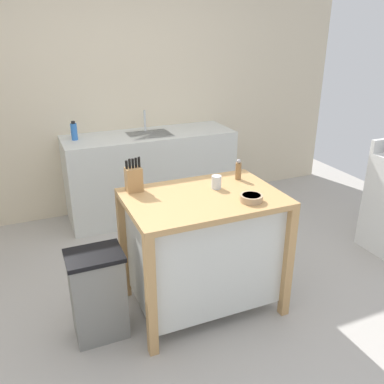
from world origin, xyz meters
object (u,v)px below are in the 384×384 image
object	(u,v)px
pepper_grinder	(238,170)
bottle_spray_cleaner	(74,131)
kitchen_island	(203,246)
knife_block	(134,179)
drinking_cup	(216,182)
bowl_ceramic_small	(251,198)
sink_faucet	(145,121)
trash_bin	(98,294)

from	to	relation	value
pepper_grinder	bottle_spray_cleaner	bearing A→B (deg)	121.83
kitchen_island	pepper_grinder	xyz separation A→B (m)	(0.37, 0.19, 0.47)
knife_block	drinking_cup	bearing A→B (deg)	-18.33
bowl_ceramic_small	sink_faucet	distance (m)	2.05
trash_bin	sink_faucet	xyz separation A→B (m)	(0.92, 1.86, 0.70)
kitchen_island	drinking_cup	bearing A→B (deg)	31.29
drinking_cup	trash_bin	world-z (taller)	drinking_cup
knife_block	drinking_cup	xyz separation A→B (m)	(0.55, -0.18, -0.04)
drinking_cup	sink_faucet	xyz separation A→B (m)	(0.01, 1.75, 0.08)
bowl_ceramic_small	pepper_grinder	distance (m)	0.42
trash_bin	bottle_spray_cleaner	xyz separation A→B (m)	(0.17, 1.77, 0.68)
bottle_spray_cleaner	drinking_cup	bearing A→B (deg)	-66.07
trash_bin	bottle_spray_cleaner	world-z (taller)	bottle_spray_cleaner
sink_faucet	bottle_spray_cleaner	xyz separation A→B (m)	(-0.75, -0.08, -0.02)
pepper_grinder	drinking_cup	bearing A→B (deg)	-156.18
drinking_cup	bottle_spray_cleaner	world-z (taller)	bottle_spray_cleaner
drinking_cup	bottle_spray_cleaner	size ratio (longest dim) A/B	0.50
bowl_ceramic_small	pepper_grinder	size ratio (longest dim) A/B	0.96
knife_block	bowl_ceramic_small	xyz separation A→B (m)	(0.66, -0.48, -0.07)
bowl_ceramic_small	sink_faucet	bearing A→B (deg)	92.79
drinking_cup	pepper_grinder	distance (m)	0.25
knife_block	bottle_spray_cleaner	xyz separation A→B (m)	(-0.19, 1.49, 0.01)
kitchen_island	knife_block	size ratio (longest dim) A/B	4.36
bottle_spray_cleaner	trash_bin	bearing A→B (deg)	-95.41
trash_bin	sink_faucet	world-z (taller)	sink_faucet
bowl_ceramic_small	drinking_cup	distance (m)	0.32
knife_block	bowl_ceramic_small	world-z (taller)	knife_block
bottle_spray_cleaner	bowl_ceramic_small	bearing A→B (deg)	-66.58
pepper_grinder	trash_bin	xyz separation A→B (m)	(-1.14, -0.21, -0.65)
kitchen_island	knife_block	distance (m)	0.69
bowl_ceramic_small	knife_block	bearing A→B (deg)	144.09
kitchen_island	pepper_grinder	distance (m)	0.62
kitchen_island	trash_bin	xyz separation A→B (m)	(-0.77, -0.02, -0.18)
knife_block	pepper_grinder	world-z (taller)	knife_block
knife_block	sink_faucet	bearing A→B (deg)	70.41
kitchen_island	bottle_spray_cleaner	size ratio (longest dim) A/B	5.66
knife_block	pepper_grinder	bearing A→B (deg)	-5.81
drinking_cup	bottle_spray_cleaner	xyz separation A→B (m)	(-0.74, 1.67, 0.06)
pepper_grinder	trash_bin	world-z (taller)	pepper_grinder
knife_block	drinking_cup	world-z (taller)	knife_block
drinking_cup	bottle_spray_cleaner	distance (m)	1.83
drinking_cup	bottle_spray_cleaner	bearing A→B (deg)	113.93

